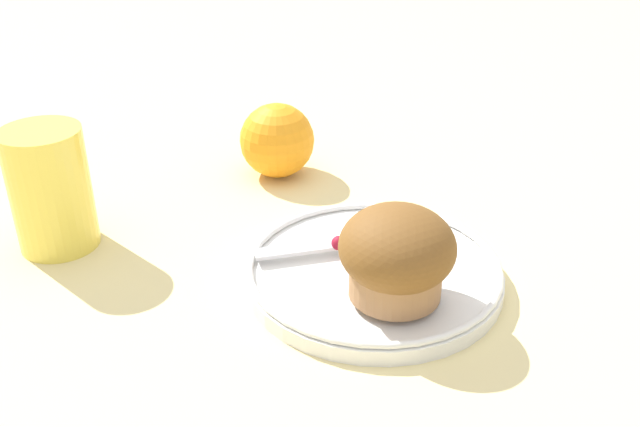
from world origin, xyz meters
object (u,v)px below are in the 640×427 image
(juice_glass, at_px, (50,189))
(muffin, at_px, (397,255))
(orange_fruit, at_px, (277,140))
(butter_knife, at_px, (338,244))

(juice_glass, bearing_deg, muffin, -67.41)
(muffin, distance_m, orange_fruit, 0.28)
(juice_glass, bearing_deg, butter_knife, -55.68)
(butter_knife, bearing_deg, orange_fruit, 94.95)
(orange_fruit, bearing_deg, muffin, -115.31)
(orange_fruit, bearing_deg, juice_glass, 169.59)
(muffin, distance_m, juice_glass, 0.33)
(orange_fruit, bearing_deg, butter_knife, -118.97)
(orange_fruit, distance_m, juice_glass, 0.25)
(muffin, relative_size, butter_knife, 0.69)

